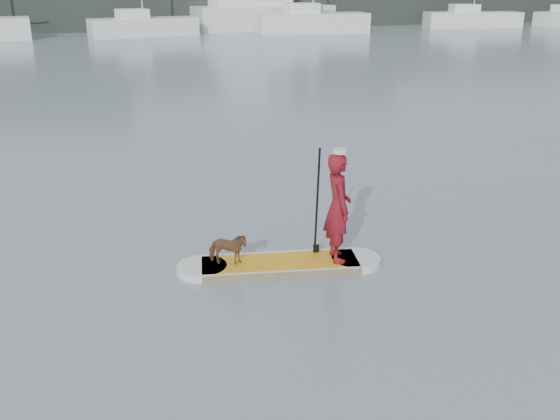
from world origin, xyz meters
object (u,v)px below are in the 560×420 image
object	(u,v)px
paddler	(338,207)
sailboat_d	(143,25)
sailboat_e	(312,21)
motor_yacht_a	(258,5)
dog	(228,249)
paddleboard	(280,265)
sailboat_f	(472,18)

from	to	relation	value
paddler	sailboat_d	distance (m)	42.10
sailboat_e	motor_yacht_a	size ratio (longest dim) A/B	1.03
dog	motor_yacht_a	distance (m)	47.02
dog	sailboat_e	xyz separation A→B (m)	(15.72, 40.94, 0.54)
dog	motor_yacht_a	bearing A→B (deg)	5.06
dog	motor_yacht_a	world-z (taller)	motor_yacht_a
paddler	motor_yacht_a	bearing A→B (deg)	-7.38
paddleboard	sailboat_d	size ratio (longest dim) A/B	0.27
sailboat_d	sailboat_f	distance (m)	29.05
sailboat_e	paddler	bearing A→B (deg)	-103.58
sailboat_d	sailboat_f	bearing A→B (deg)	-8.94
paddleboard	sailboat_d	distance (m)	41.97
paddler	dog	world-z (taller)	paddler
sailboat_e	sailboat_d	bearing A→B (deg)	-178.50
paddler	motor_yacht_a	xyz separation A→B (m)	(10.61, 45.63, 1.03)
sailboat_e	paddleboard	bearing A→B (deg)	-104.77
motor_yacht_a	sailboat_e	bearing A→B (deg)	-59.90
sailboat_d	motor_yacht_a	world-z (taller)	sailboat_d
dog	motor_yacht_a	size ratio (longest dim) A/B	0.05
dog	sailboat_d	bearing A→B (deg)	17.16
dog	sailboat_d	size ratio (longest dim) A/B	0.05
sailboat_f	motor_yacht_a	xyz separation A→B (m)	(-18.99, 3.17, 1.18)
dog	sailboat_f	world-z (taller)	sailboat_f
paddler	sailboat_f	size ratio (longest dim) A/B	0.14
sailboat_d	sailboat_e	size ratio (longest dim) A/B	0.93
paddler	sailboat_e	distance (m)	43.54
sailboat_e	motor_yacht_a	xyz separation A→B (m)	(-3.38, 4.40, 1.11)
dog	sailboat_f	distance (m)	52.53
sailboat_d	motor_yacht_a	bearing A→B (deg)	9.72
paddleboard	sailboat_e	bearing A→B (deg)	79.63
sailboat_e	sailboat_f	xyz separation A→B (m)	(15.61, 1.23, -0.07)
sailboat_e	sailboat_f	bearing A→B (deg)	9.67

